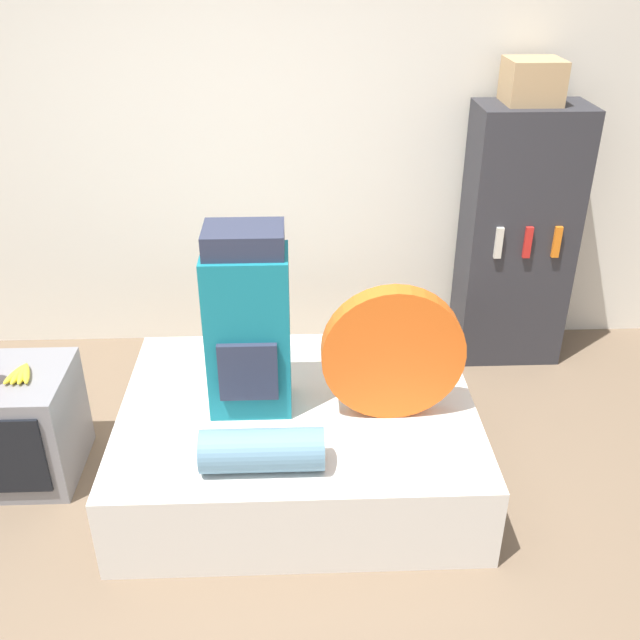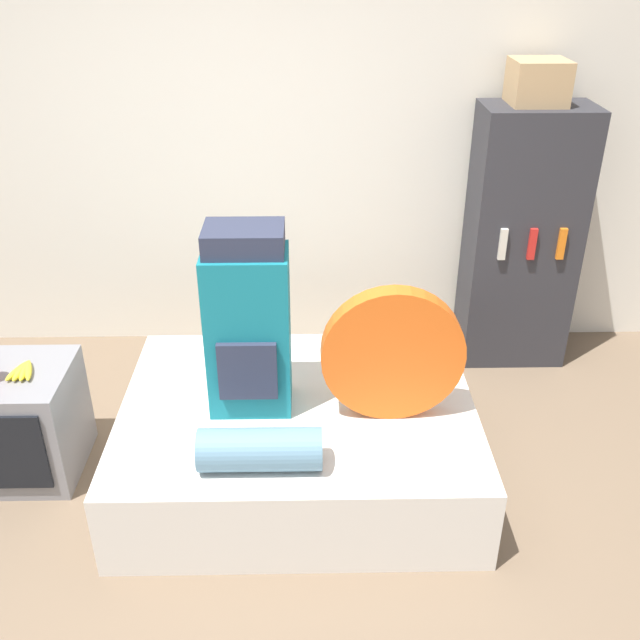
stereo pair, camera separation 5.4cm
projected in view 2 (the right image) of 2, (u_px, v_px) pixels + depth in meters
The scene contains 10 objects.
ground_plane at pixel (259, 581), 2.97m from camera, with size 16.00×16.00×0.00m, color brown.
wall_back at pixel (270, 140), 4.16m from camera, with size 8.00×0.05×2.60m.
bed at pixel (299, 438), 3.48m from camera, with size 1.67×1.31×0.41m.
backpack at pixel (248, 323), 3.18m from camera, with size 0.37×0.30×0.88m.
tent_bag at pixel (393, 354), 3.16m from camera, with size 0.64×0.10×0.64m.
sleeping_roll at pixel (260, 449), 2.94m from camera, with size 0.51×0.18×0.18m.
television at pixel (14, 422), 3.46m from camera, with size 0.60×0.52×0.56m.
banana_bunch at pixel (23, 371), 3.32m from camera, with size 0.13×0.18×0.03m.
bookshelf at pixel (521, 239), 4.20m from camera, with size 0.62×0.40×1.55m.
cardboard_box at pixel (538, 82), 3.80m from camera, with size 0.29×0.28×0.23m.
Camera 2 is at (0.22, -2.08, 2.38)m, focal length 40.00 mm.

